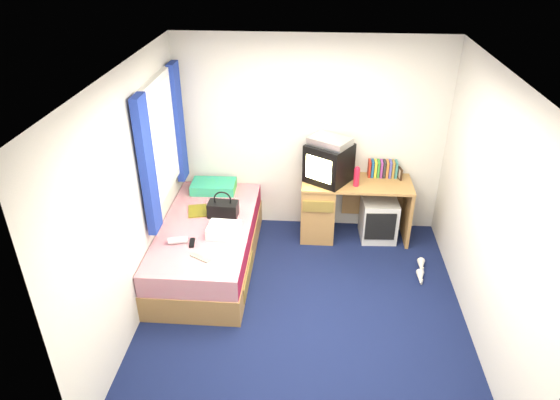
# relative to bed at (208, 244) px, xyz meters

# --- Properties ---
(ground) EXTENTS (3.40, 3.40, 0.00)m
(ground) POSITION_rel_bed_xyz_m (1.10, -0.70, -0.27)
(ground) COLOR #0C1438
(ground) RESTS_ON ground
(room_shell) EXTENTS (3.40, 3.40, 3.40)m
(room_shell) POSITION_rel_bed_xyz_m (1.10, -0.70, 1.18)
(room_shell) COLOR white
(room_shell) RESTS_ON ground
(bed) EXTENTS (1.01, 2.00, 0.54)m
(bed) POSITION_rel_bed_xyz_m (0.00, 0.00, 0.00)
(bed) COLOR #AE8148
(bed) RESTS_ON ground
(pillow) EXTENTS (0.54, 0.35, 0.12)m
(pillow) POSITION_rel_bed_xyz_m (-0.06, 0.77, 0.33)
(pillow) COLOR teal
(pillow) RESTS_ON bed
(desk) EXTENTS (1.30, 0.55, 0.75)m
(desk) POSITION_rel_bed_xyz_m (1.40, 0.74, 0.14)
(desk) COLOR #AE8148
(desk) RESTS_ON ground
(storage_cube) EXTENTS (0.44, 0.44, 0.52)m
(storage_cube) POSITION_rel_bed_xyz_m (1.97, 0.71, -0.01)
(storage_cube) COLOR silver
(storage_cube) RESTS_ON ground
(crt_tv) EXTENTS (0.62, 0.61, 0.46)m
(crt_tv) POSITION_rel_bed_xyz_m (1.33, 0.74, 0.71)
(crt_tv) COLOR black
(crt_tv) RESTS_ON desk
(vcr) EXTENTS (0.55, 0.51, 0.08)m
(vcr) POSITION_rel_bed_xyz_m (1.33, 0.74, 0.98)
(vcr) COLOR #BCBDBF
(vcr) RESTS_ON crt_tv
(book_row) EXTENTS (0.34, 0.13, 0.20)m
(book_row) POSITION_rel_bed_xyz_m (1.98, 0.90, 0.58)
(book_row) COLOR maroon
(book_row) RESTS_ON desk
(picture_frame) EXTENTS (0.04, 0.12, 0.14)m
(picture_frame) POSITION_rel_bed_xyz_m (2.18, 0.85, 0.55)
(picture_frame) COLOR black
(picture_frame) RESTS_ON desk
(pink_water_bottle) EXTENTS (0.07, 0.07, 0.22)m
(pink_water_bottle) POSITION_rel_bed_xyz_m (1.65, 0.63, 0.59)
(pink_water_bottle) COLOR red
(pink_water_bottle) RESTS_ON desk
(aerosol_can) EXTENTS (0.05, 0.05, 0.18)m
(aerosol_can) POSITION_rel_bed_xyz_m (1.53, 0.78, 0.57)
(aerosol_can) COLOR silver
(aerosol_can) RESTS_ON desk
(handbag) EXTENTS (0.34, 0.20, 0.31)m
(handbag) POSITION_rel_bed_xyz_m (0.16, 0.19, 0.36)
(handbag) COLOR black
(handbag) RESTS_ON bed
(towel) EXTENTS (0.35, 0.30, 0.11)m
(towel) POSITION_rel_bed_xyz_m (0.23, -0.20, 0.33)
(towel) COLOR white
(towel) RESTS_ON bed
(magazine) EXTENTS (0.27, 0.32, 0.01)m
(magazine) POSITION_rel_bed_xyz_m (-0.15, 0.26, 0.28)
(magazine) COLOR yellow
(magazine) RESTS_ON bed
(water_bottle) EXTENTS (0.21, 0.11, 0.07)m
(water_bottle) POSITION_rel_bed_xyz_m (-0.22, -0.39, 0.31)
(water_bottle) COLOR silver
(water_bottle) RESTS_ON bed
(colour_swatch_fan) EXTENTS (0.22, 0.16, 0.01)m
(colour_swatch_fan) POSITION_rel_bed_xyz_m (0.07, -0.64, 0.28)
(colour_swatch_fan) COLOR orange
(colour_swatch_fan) RESTS_ON bed
(remote_control) EXTENTS (0.07, 0.17, 0.02)m
(remote_control) POSITION_rel_bed_xyz_m (-0.07, -0.39, 0.28)
(remote_control) COLOR black
(remote_control) RESTS_ON bed
(window_assembly) EXTENTS (0.11, 1.42, 1.40)m
(window_assembly) POSITION_rel_bed_xyz_m (-0.45, 0.20, 1.15)
(window_assembly) COLOR silver
(window_assembly) RESTS_ON room_shell
(white_heels) EXTENTS (0.17, 0.45, 0.09)m
(white_heels) POSITION_rel_bed_xyz_m (2.38, -0.04, -0.23)
(white_heels) COLOR silver
(white_heels) RESTS_ON ground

